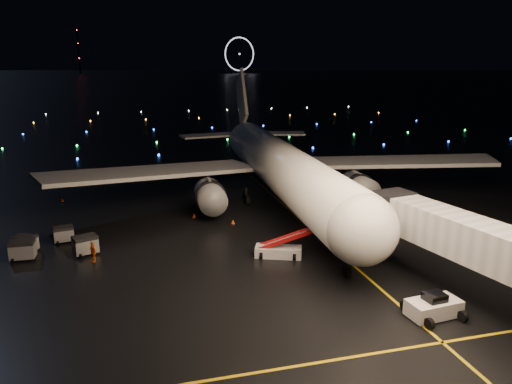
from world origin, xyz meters
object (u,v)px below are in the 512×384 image
belt_loader (279,241)px  baggage_cart_0 (64,234)px  baggage_cart_1 (85,245)px  airliner (275,137)px  crew_c (93,252)px  pushback_tug (434,305)px  baggage_cart_3 (23,250)px  baggage_cart_2 (26,244)px

belt_loader → baggage_cart_0: (-19.76, 9.34, -0.72)m
baggage_cart_1 → airliner: bearing=11.2°
airliner → crew_c: (-22.24, -16.33, -7.31)m
airliner → belt_loader: airliner is taller
crew_c → pushback_tug: bearing=24.1°
baggage_cart_0 → baggage_cart_3: 5.06m
baggage_cart_0 → baggage_cart_1: 4.72m
pushback_tug → baggage_cart_3: 35.74m
baggage_cart_0 → airliner: bearing=11.3°
belt_loader → baggage_cart_0: belt_loader is taller
baggage_cart_0 → baggage_cart_3: baggage_cart_3 is taller
baggage_cart_0 → baggage_cart_2: bearing=-157.7°
airliner → baggage_cart_2: size_ratio=29.77×
baggage_cart_0 → baggage_cart_1: bearing=-70.9°
airliner → baggage_cart_3: size_ratio=27.12×
baggage_cart_1 → pushback_tug: bearing=-57.9°
baggage_cart_1 → baggage_cart_3: (-5.49, 0.16, 0.00)m
crew_c → baggage_cart_2: (-6.32, 4.16, -0.13)m
belt_loader → baggage_cart_3: 23.57m
airliner → baggage_cart_1: airliner is taller
crew_c → baggage_cart_0: 6.96m
baggage_cart_0 → baggage_cart_3: (-3.17, -3.94, 0.11)m
baggage_cart_2 → crew_c: bearing=-11.3°
belt_loader → baggage_cart_2: bearing=-175.7°
baggage_cart_1 → baggage_cart_3: baggage_cart_3 is taller
baggage_cart_1 → baggage_cart_2: bearing=139.3°
airliner → pushback_tug: airliner is taller
belt_loader → baggage_cart_0: 21.87m
crew_c → baggage_cart_3: 6.68m
pushback_tug → airliner: bearing=87.4°
pushback_tug → baggage_cart_1: baggage_cart_1 is taller
belt_loader → baggage_cart_2: belt_loader is taller
pushback_tug → crew_c: crew_c is taller
pushback_tug → crew_c: (-23.94, 16.81, 0.06)m
belt_loader → baggage_cart_2: (-22.97, 7.28, -0.70)m
crew_c → airliner: bearing=95.5°
baggage_cart_0 → baggage_cart_3: bearing=-139.2°
crew_c → baggage_cart_1: (-0.78, 2.12, -0.05)m
pushback_tug → baggage_cart_2: size_ratio=1.93×
pushback_tug → baggage_cart_3: bearing=142.2°
pushback_tug → baggage_cart_2: 36.81m
airliner → pushback_tug: bearing=-84.1°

